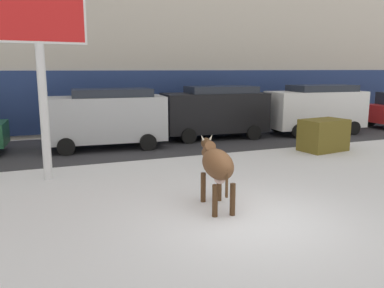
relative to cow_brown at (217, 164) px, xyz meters
name	(u,v)px	position (x,y,z in m)	size (l,w,h in m)	color
ground_plane	(250,219)	(0.35, -0.92, -0.99)	(120.00, 120.00, 0.00)	white
road_strip	(143,144)	(0.35, 7.97, -0.99)	(60.00, 5.60, 0.01)	#333338
building_facade	(111,2)	(0.35, 13.94, 5.49)	(44.00, 6.10, 13.00)	beige
cow_brown	(217,164)	(0.00, 0.00, 0.00)	(0.80, 1.93, 1.54)	brown
billboard	(38,21)	(-3.46, 3.87, 3.32)	(2.53, 0.47, 5.56)	silver
car_silver_van	(106,117)	(-1.17, 7.74, 0.25)	(4.72, 2.37, 2.32)	#B7BABF
car_black_van	(215,111)	(3.77, 8.28, 0.25)	(4.72, 2.37, 2.32)	black
car_white_van	(316,108)	(8.83, 7.71, 0.25)	(4.72, 2.37, 2.32)	white
pedestrian_near_billboard	(39,119)	(-3.60, 11.12, -0.11)	(0.36, 0.24, 1.73)	#282833
dumpster	(323,135)	(6.44, 4.22, -0.39)	(1.70, 1.10, 1.20)	brown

